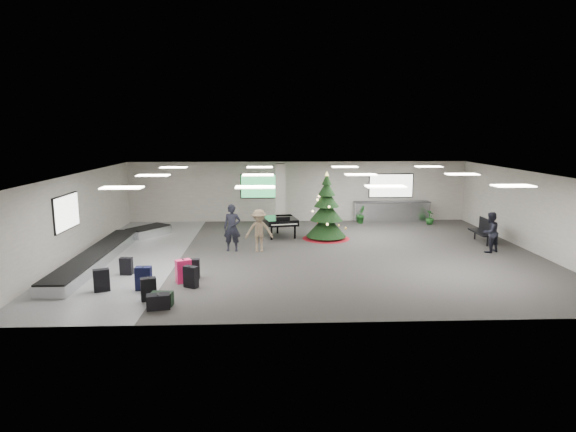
{
  "coord_description": "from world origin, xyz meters",
  "views": [
    {
      "loc": [
        -1.59,
        -18.55,
        4.84
      ],
      "look_at": [
        -0.8,
        1.0,
        1.34
      ],
      "focal_mm": 30.0,
      "sensor_mm": 36.0,
      "label": 1
    }
  ],
  "objects_px": {
    "grand_piano": "(281,221)",
    "potted_plant_left": "(361,215)",
    "traveler_a": "(232,228)",
    "traveler_bench": "(490,232)",
    "service_counter": "(392,211)",
    "bench": "(484,230)",
    "traveler_b": "(259,231)",
    "pink_suitcase": "(183,271)",
    "christmas_tree": "(326,216)",
    "potted_plant_right": "(430,217)",
    "baggage_carousel": "(109,251)"
  },
  "relations": [
    {
      "from": "traveler_a",
      "to": "traveler_bench",
      "type": "distance_m",
      "value": 10.35
    },
    {
      "from": "baggage_carousel",
      "to": "grand_piano",
      "type": "bearing_deg",
      "value": 25.59
    },
    {
      "from": "bench",
      "to": "traveler_bench",
      "type": "height_order",
      "value": "traveler_bench"
    },
    {
      "from": "service_counter",
      "to": "potted_plant_left",
      "type": "relative_size",
      "value": 4.47
    },
    {
      "from": "baggage_carousel",
      "to": "traveler_bench",
      "type": "xyz_separation_m",
      "value": [
        15.09,
        -0.01,
        0.61
      ]
    },
    {
      "from": "traveler_bench",
      "to": "potted_plant_right",
      "type": "height_order",
      "value": "traveler_bench"
    },
    {
      "from": "baggage_carousel",
      "to": "pink_suitcase",
      "type": "relative_size",
      "value": 12.48
    },
    {
      "from": "baggage_carousel",
      "to": "pink_suitcase",
      "type": "bearing_deg",
      "value": -44.67
    },
    {
      "from": "grand_piano",
      "to": "pink_suitcase",
      "type": "bearing_deg",
      "value": -127.03
    },
    {
      "from": "pink_suitcase",
      "to": "potted_plant_left",
      "type": "bearing_deg",
      "value": 25.0
    },
    {
      "from": "service_counter",
      "to": "bench",
      "type": "height_order",
      "value": "service_counter"
    },
    {
      "from": "baggage_carousel",
      "to": "traveler_a",
      "type": "xyz_separation_m",
      "value": [
        4.76,
        0.64,
        0.74
      ]
    },
    {
      "from": "traveler_bench",
      "to": "potted_plant_left",
      "type": "distance_m",
      "value": 7.45
    },
    {
      "from": "potted_plant_left",
      "to": "grand_piano",
      "type": "bearing_deg",
      "value": -145.01
    },
    {
      "from": "pink_suitcase",
      "to": "traveler_a",
      "type": "bearing_deg",
      "value": 45.81
    },
    {
      "from": "service_counter",
      "to": "grand_piano",
      "type": "distance_m",
      "value": 6.99
    },
    {
      "from": "potted_plant_right",
      "to": "pink_suitcase",
      "type": "bearing_deg",
      "value": -140.21
    },
    {
      "from": "traveler_a",
      "to": "christmas_tree",
      "type": "bearing_deg",
      "value": 32.14
    },
    {
      "from": "baggage_carousel",
      "to": "traveler_bench",
      "type": "relative_size",
      "value": 5.93
    },
    {
      "from": "service_counter",
      "to": "traveler_a",
      "type": "distance_m",
      "value": 10.13
    },
    {
      "from": "traveler_a",
      "to": "grand_piano",
      "type": "bearing_deg",
      "value": 57.22
    },
    {
      "from": "service_counter",
      "to": "traveler_bench",
      "type": "height_order",
      "value": "traveler_bench"
    },
    {
      "from": "christmas_tree",
      "to": "traveler_bench",
      "type": "relative_size",
      "value": 1.87
    },
    {
      "from": "bench",
      "to": "traveler_a",
      "type": "bearing_deg",
      "value": -173.81
    },
    {
      "from": "grand_piano",
      "to": "traveler_b",
      "type": "height_order",
      "value": "traveler_b"
    },
    {
      "from": "pink_suitcase",
      "to": "traveler_a",
      "type": "relative_size",
      "value": 0.41
    },
    {
      "from": "bench",
      "to": "potted_plant_left",
      "type": "height_order",
      "value": "bench"
    },
    {
      "from": "christmas_tree",
      "to": "traveler_b",
      "type": "bearing_deg",
      "value": -142.96
    },
    {
      "from": "bench",
      "to": "pink_suitcase",
      "type": "bearing_deg",
      "value": -156.28
    },
    {
      "from": "service_counter",
      "to": "potted_plant_left",
      "type": "bearing_deg",
      "value": -165.2
    },
    {
      "from": "pink_suitcase",
      "to": "service_counter",
      "type": "bearing_deg",
      "value": 20.51
    },
    {
      "from": "grand_piano",
      "to": "potted_plant_left",
      "type": "distance_m",
      "value": 5.28
    },
    {
      "from": "grand_piano",
      "to": "traveler_b",
      "type": "distance_m",
      "value": 2.93
    },
    {
      "from": "potted_plant_right",
      "to": "service_counter",
      "type": "bearing_deg",
      "value": 153.22
    },
    {
      "from": "christmas_tree",
      "to": "potted_plant_left",
      "type": "bearing_deg",
      "value": 57.36
    },
    {
      "from": "bench",
      "to": "grand_piano",
      "type": "bearing_deg",
      "value": 170.58
    },
    {
      "from": "grand_piano",
      "to": "traveler_bench",
      "type": "height_order",
      "value": "traveler_bench"
    },
    {
      "from": "potted_plant_right",
      "to": "bench",
      "type": "bearing_deg",
      "value": -76.92
    },
    {
      "from": "traveler_bench",
      "to": "traveler_b",
      "type": "bearing_deg",
      "value": -31.68
    },
    {
      "from": "grand_piano",
      "to": "bench",
      "type": "relative_size",
      "value": 1.22
    },
    {
      "from": "traveler_b",
      "to": "potted_plant_right",
      "type": "relative_size",
      "value": 2.31
    },
    {
      "from": "baggage_carousel",
      "to": "traveler_bench",
      "type": "height_order",
      "value": "traveler_bench"
    },
    {
      "from": "pink_suitcase",
      "to": "traveler_b",
      "type": "distance_m",
      "value": 4.61
    },
    {
      "from": "grand_piano",
      "to": "service_counter",
      "type": "bearing_deg",
      "value": 19.04
    },
    {
      "from": "grand_piano",
      "to": "traveler_b",
      "type": "relative_size",
      "value": 1.16
    },
    {
      "from": "baggage_carousel",
      "to": "traveler_bench",
      "type": "bearing_deg",
      "value": -0.04
    },
    {
      "from": "grand_piano",
      "to": "potted_plant_left",
      "type": "height_order",
      "value": "grand_piano"
    },
    {
      "from": "pink_suitcase",
      "to": "potted_plant_left",
      "type": "xyz_separation_m",
      "value": [
        7.61,
        9.73,
        0.07
      ]
    },
    {
      "from": "pink_suitcase",
      "to": "christmas_tree",
      "type": "distance_m",
      "value": 8.2
    },
    {
      "from": "potted_plant_left",
      "to": "bench",
      "type": "bearing_deg",
      "value": -45.84
    }
  ]
}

